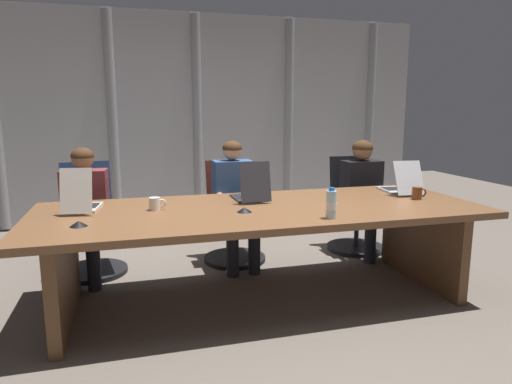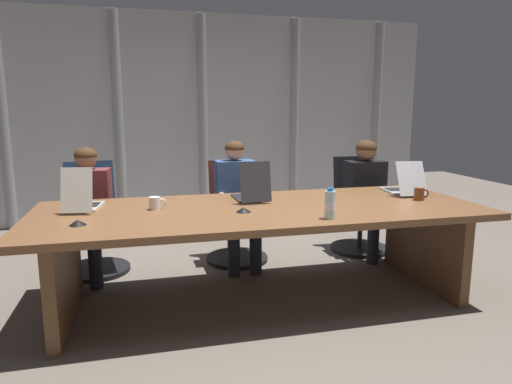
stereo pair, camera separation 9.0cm
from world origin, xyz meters
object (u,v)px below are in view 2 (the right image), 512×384
(office_chair_left_mid, at_px, (235,223))
(office_chair_center, at_px, (359,215))
(person_left_mid, at_px, (237,196))
(coffee_mug_far, at_px, (420,194))
(laptop_center, at_px, (403,187))
(conference_mic_middle, at_px, (243,210))
(office_chair_left_end, at_px, (93,231))
(coffee_mug_near, at_px, (155,203))
(conference_mic_left_side, at_px, (78,222))
(person_left_end, at_px, (87,205))
(laptop_left_end, at_px, (83,201))
(laptop_left_mid, at_px, (251,193))
(person_center, at_px, (369,189))
(water_bottle_primary, at_px, (330,205))

(office_chair_left_mid, height_order, office_chair_center, same)
(office_chair_left_mid, xyz_separation_m, person_left_mid, (-0.02, -0.16, 0.30))
(coffee_mug_far, bearing_deg, laptop_center, 83.97)
(office_chair_center, xyz_separation_m, conference_mic_middle, (-1.48, -1.12, 0.39))
(office_chair_left_end, xyz_separation_m, coffee_mug_near, (0.54, -0.88, 0.41))
(conference_mic_left_side, bearing_deg, person_left_end, 93.75)
(office_chair_left_mid, distance_m, person_left_end, 1.38)
(office_chair_left_mid, distance_m, coffee_mug_far, 1.73)
(laptop_center, relative_size, conference_mic_middle, 4.42)
(laptop_left_end, xyz_separation_m, coffee_mug_near, (0.51, -0.11, -0.02))
(laptop_left_mid, relative_size, person_left_end, 0.36)
(conference_mic_middle, bearing_deg, office_chair_left_end, 135.61)
(laptop_center, height_order, office_chair_center, laptop_center)
(office_chair_left_mid, height_order, person_left_end, person_left_end)
(laptop_left_mid, relative_size, office_chair_center, 0.42)
(office_chair_left_end, relative_size, office_chair_left_mid, 1.02)
(office_chair_left_mid, bearing_deg, coffee_mug_near, -44.66)
(person_left_end, xyz_separation_m, coffee_mug_near, (0.56, -0.72, 0.13))
(person_center, distance_m, conference_mic_left_side, 2.82)
(coffee_mug_far, bearing_deg, conference_mic_middle, -176.98)
(person_left_end, bearing_deg, laptop_center, 83.06)
(office_chair_left_end, height_order, conference_mic_middle, office_chair_left_end)
(office_chair_left_end, distance_m, coffee_mug_far, 2.86)
(laptop_center, xyz_separation_m, person_left_end, (-2.68, 0.58, -0.14))
(office_chair_center, bearing_deg, person_left_end, -83.00)
(laptop_center, relative_size, office_chair_center, 0.50)
(person_left_mid, bearing_deg, water_bottle_primary, 14.53)
(laptop_left_end, xyz_separation_m, person_left_mid, (1.27, 0.60, -0.13))
(conference_mic_middle, bearing_deg, conference_mic_left_side, -174.48)
(office_chair_left_end, relative_size, office_chair_center, 1.02)
(office_chair_center, height_order, water_bottle_primary, office_chair_center)
(laptop_left_end, height_order, office_chair_left_end, laptop_left_end)
(office_chair_left_end, distance_m, office_chair_center, 2.63)
(office_chair_left_mid, distance_m, water_bottle_primary, 1.57)
(person_left_end, relative_size, coffee_mug_near, 9.03)
(water_bottle_primary, height_order, conference_mic_left_side, water_bottle_primary)
(water_bottle_primary, bearing_deg, coffee_mug_far, 23.20)
(laptop_left_end, height_order, conference_mic_middle, laptop_left_end)
(office_chair_left_mid, height_order, water_bottle_primary, office_chair_left_mid)
(person_left_mid, height_order, conference_mic_left_side, person_left_mid)
(laptop_left_end, relative_size, office_chair_left_mid, 0.46)
(laptop_center, distance_m, person_left_end, 2.75)
(water_bottle_primary, xyz_separation_m, coffee_mug_far, (0.96, 0.41, -0.04))
(person_center, xyz_separation_m, water_bottle_primary, (-0.98, -1.30, 0.16))
(person_left_end, height_order, coffee_mug_far, person_left_end)
(person_left_mid, distance_m, coffee_mug_near, 1.05)
(laptop_left_mid, bearing_deg, person_center, -68.17)
(office_chair_left_mid, xyz_separation_m, person_left_end, (-1.34, -0.16, 0.29))
(office_chair_left_end, xyz_separation_m, conference_mic_middle, (1.15, -1.13, 0.38))
(laptop_center, xyz_separation_m, water_bottle_primary, (-0.99, -0.71, 0.04))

